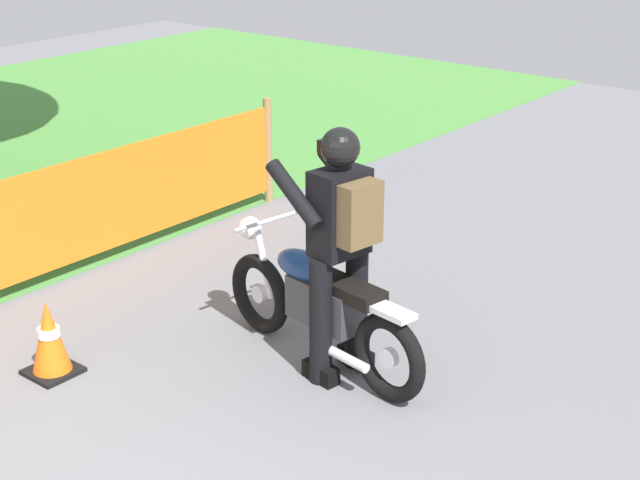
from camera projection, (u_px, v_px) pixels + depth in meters
motorcycle_lead at (319, 305)px, 6.53m from camera, size 0.60×1.88×0.89m
rider_lead at (340, 241)px, 6.20m from camera, size 0.61×0.73×1.69m
traffic_cone at (49, 338)px, 6.45m from camera, size 0.32×0.32×0.53m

